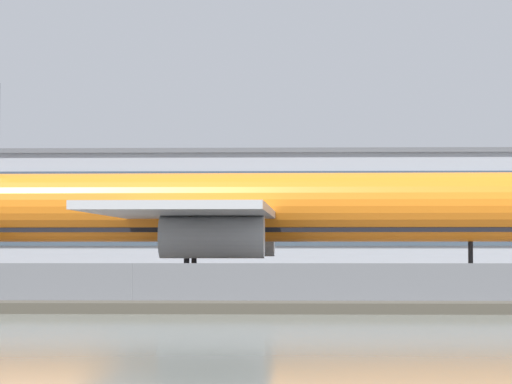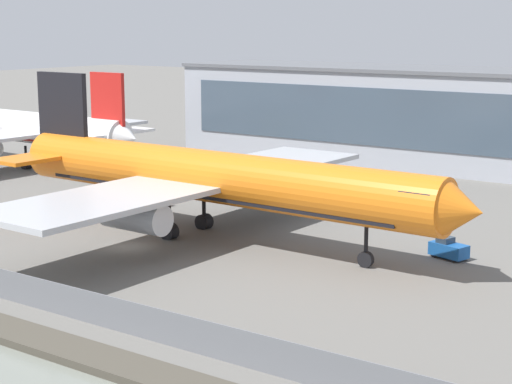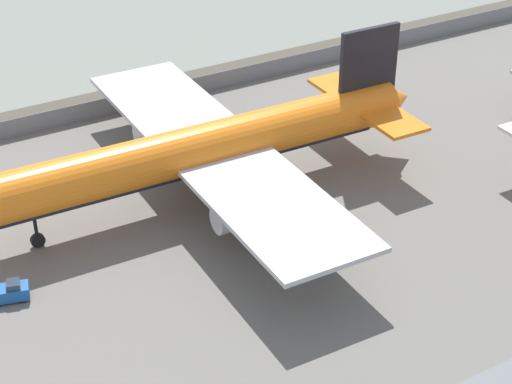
% 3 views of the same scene
% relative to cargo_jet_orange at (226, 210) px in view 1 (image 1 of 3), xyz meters
% --- Properties ---
extents(ground_plane, '(500.00, 500.00, 0.00)m').
position_rel_cargo_jet_orange_xyz_m(ground_plane, '(-3.48, -6.82, -5.63)').
color(ground_plane, '#66635E').
extents(shoreline_seawall, '(320.00, 3.00, 0.50)m').
position_rel_cargo_jet_orange_xyz_m(shoreline_seawall, '(-3.48, -27.32, -5.38)').
color(shoreline_seawall, '#474238').
rests_on(shoreline_seawall, ground).
extents(perimeter_fence, '(280.00, 0.10, 2.25)m').
position_rel_cargo_jet_orange_xyz_m(perimeter_fence, '(-3.48, -22.82, -4.51)').
color(perimeter_fence, slate).
rests_on(perimeter_fence, ground).
extents(cargo_jet_orange, '(51.78, 44.33, 14.75)m').
position_rel_cargo_jet_orange_xyz_m(cargo_jet_orange, '(0.00, 0.00, 0.00)').
color(cargo_jet_orange, orange).
rests_on(cargo_jet_orange, ground).
extents(terminal_building, '(85.61, 18.04, 13.56)m').
position_rel_cargo_jet_orange_xyz_m(terminal_building, '(3.93, 51.57, 1.16)').
color(terminal_building, '#9EA3AD').
rests_on(terminal_building, ground).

